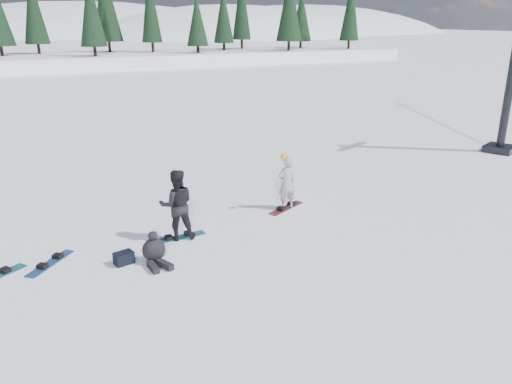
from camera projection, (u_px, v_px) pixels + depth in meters
ground at (269, 236)px, 13.70m from camera, size 420.00×420.00×0.00m
lift_tower at (511, 80)px, 21.33m from camera, size 2.05×1.53×7.75m
snowboarder_woman at (287, 183)px, 15.40m from camera, size 0.65×0.46×1.83m
snowboarder_man at (177, 205)px, 13.25m from camera, size 1.06×0.90×1.94m
seated_rider at (154, 251)px, 12.13m from camera, size 0.67×1.00×0.80m
gear_bag at (124, 258)px, 12.11m from camera, size 0.51×0.40×0.30m
snowboard_woman at (286, 208)px, 15.68m from camera, size 1.47×0.91×0.03m
snowboard_man at (179, 238)px, 13.57m from camera, size 1.52×0.41×0.03m
snowboard_loose_a at (50, 263)px, 12.14m from camera, size 1.22×1.30×0.03m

